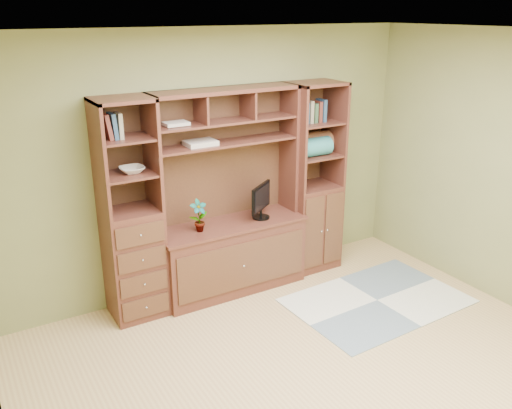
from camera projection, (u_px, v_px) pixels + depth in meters
room at (339, 229)px, 3.78m from camera, size 4.60×4.10×2.64m
center_hutch at (231, 195)px, 5.31m from camera, size 1.54×0.53×2.05m
left_tower at (131, 212)px, 4.87m from camera, size 0.50×0.45×2.05m
right_tower at (313, 178)px, 5.84m from camera, size 0.55×0.45×2.05m
rug at (377, 301)px, 5.40m from camera, size 1.74×1.19×0.01m
monitor at (261, 195)px, 5.46m from camera, size 0.43×0.38×0.49m
orchid at (199, 216)px, 5.16m from camera, size 0.17×0.11×0.32m
magazines at (200, 143)px, 5.07m from camera, size 0.29×0.21×0.04m
bowl at (132, 170)px, 4.75m from camera, size 0.22×0.22×0.05m
blanket_teal at (315, 147)px, 5.66m from camera, size 0.34×0.19×0.19m
blanket_red at (315, 142)px, 5.81m from camera, size 0.40×0.22×0.22m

